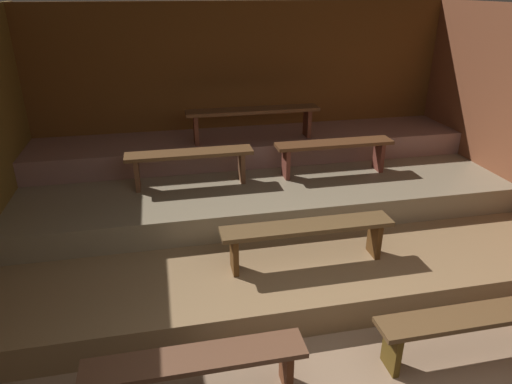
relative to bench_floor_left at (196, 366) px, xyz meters
The scene contains 11 objects.
ground 1.98m from the bench_floor_left, 57.24° to the left, with size 6.42×5.16×0.08m, color #85694F.
wall_back 4.10m from the bench_floor_left, 74.67° to the left, with size 6.42×0.06×2.52m, color brown.
platform_lower 2.39m from the bench_floor_left, 63.73° to the left, with size 5.62×3.36×0.29m, color olive.
platform_middle 2.93m from the bench_floor_left, 68.90° to the left, with size 5.62×2.17×0.29m, color #817359.
platform_upper 3.53m from the bench_floor_left, 72.50° to the left, with size 5.62×0.95×0.29m, color #8C635C.
bench_floor_left is the anchor object (origin of this frame).
bench_floor_right 2.11m from the bench_floor_left, ahead, with size 1.52×0.27×0.40m.
bench_lower_center 1.63m from the bench_floor_left, 44.65° to the left, with size 1.61×0.27×0.40m.
bench_middle_left 2.61m from the bench_floor_left, 85.68° to the left, with size 1.43×0.27×0.40m.
bench_middle_right 3.23m from the bench_floor_left, 52.94° to the left, with size 1.43×0.27×0.40m.
bench_upper_center 3.46m from the bench_floor_left, 71.66° to the left, with size 1.69×0.27×0.40m.
Camera 1 is at (-1.15, -1.88, 2.69)m, focal length 32.37 mm.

